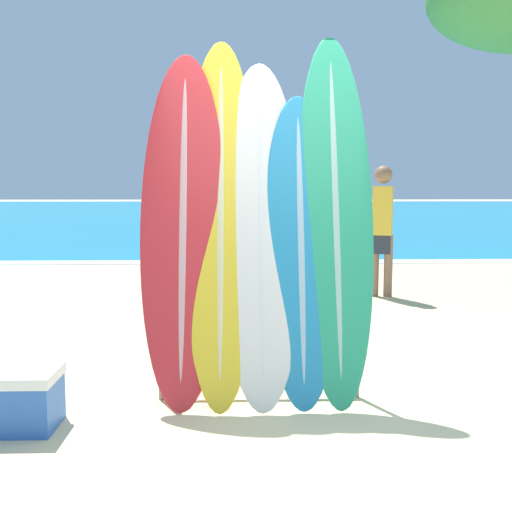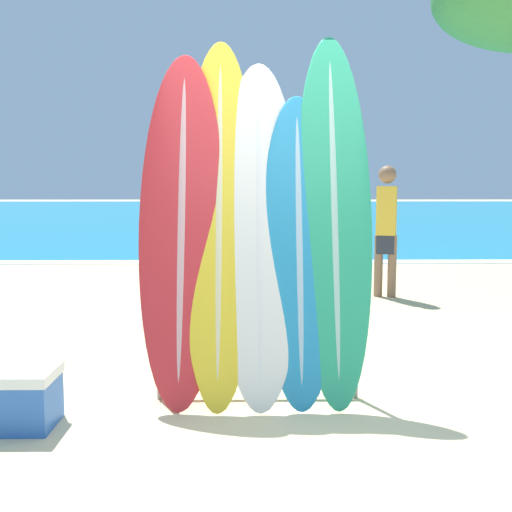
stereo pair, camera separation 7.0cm
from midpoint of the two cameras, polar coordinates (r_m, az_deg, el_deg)
name	(u,v)px [view 1 (the left image)]	position (r m, az deg, el deg)	size (l,w,h in m)	color
ground_plane	(320,418)	(3.91, 5.62, -15.12)	(160.00, 160.00, 0.00)	beige
ocean_water	(246,210)	(40.99, -1.03, 4.38)	(120.00, 60.00, 0.01)	teal
surfboard_rack	(259,331)	(4.10, -0.16, -7.18)	(1.38, 0.04, 0.88)	gray
surfboard_slot_0	(183,223)	(4.09, -7.43, 3.09)	(0.58, 0.80, 2.40)	red
surfboard_slot_1	(221,215)	(4.09, -3.87, 3.94)	(0.52, 0.92, 2.51)	yellow
surfboard_slot_2	(261,227)	(4.07, 0.00, 2.75)	(0.57, 0.85, 2.35)	silver
surfboard_slot_3	(301,246)	(4.04, 3.78, 0.96)	(0.51, 0.71, 2.10)	teal
surfboard_slot_4	(335,213)	(4.12, 7.07, 4.07)	(0.52, 0.83, 2.54)	#289E70
person_near_water	(382,226)	(8.10, 11.70, 2.84)	(0.29, 0.24, 1.74)	#846047
person_mid_beach	(269,230)	(8.46, 1.00, 2.46)	(0.25, 0.27, 1.56)	#846047
cooler_box	(13,399)	(3.97, -22.59, -12.47)	(0.53, 0.38, 0.36)	#2D60B7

